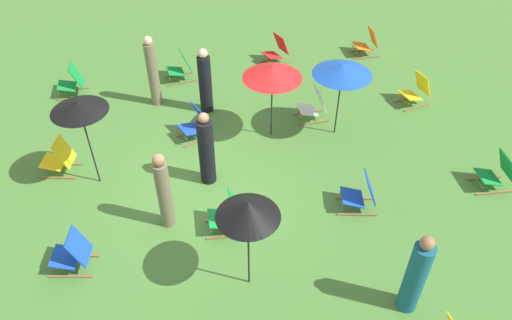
# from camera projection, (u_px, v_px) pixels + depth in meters

# --- Properties ---
(ground_plane) EXTENTS (40.00, 40.00, 0.00)m
(ground_plane) POSITION_uv_depth(u_px,v_px,m) (200.00, 189.00, 9.96)
(ground_plane) COLOR #477A33
(deckchair_0) EXTENTS (0.51, 0.78, 0.83)m
(deckchair_0) POSITION_uv_depth(u_px,v_px,m) (314.00, 105.00, 11.58)
(deckchair_0) COLOR olive
(deckchair_0) RESTS_ON ground
(deckchair_1) EXTENTS (0.69, 0.87, 0.83)m
(deckchair_1) POSITION_uv_depth(u_px,v_px,m) (196.00, 123.00, 11.04)
(deckchair_1) COLOR olive
(deckchair_1) RESTS_ON ground
(deckchair_2) EXTENTS (0.54, 0.80, 0.83)m
(deckchair_2) POSITION_uv_depth(u_px,v_px,m) (72.00, 82.00, 12.36)
(deckchair_2) COLOR olive
(deckchair_2) RESTS_ON ground
(deckchair_3) EXTENTS (0.53, 0.79, 0.83)m
(deckchair_3) POSITION_uv_depth(u_px,v_px,m) (181.00, 67.00, 12.93)
(deckchair_3) COLOR olive
(deckchair_3) RESTS_ON ground
(deckchair_4) EXTENTS (0.54, 0.80, 0.83)m
(deckchair_4) POSITION_uv_depth(u_px,v_px,m) (367.00, 43.00, 13.96)
(deckchair_4) COLOR olive
(deckchair_4) RESTS_ON ground
(deckchair_5) EXTENTS (0.68, 0.87, 0.83)m
(deckchair_5) POSITION_uv_depth(u_px,v_px,m) (361.00, 194.00, 9.33)
(deckchair_5) COLOR olive
(deckchair_5) RESTS_ON ground
(deckchair_8) EXTENTS (0.56, 0.81, 0.83)m
(deckchair_8) POSITION_uv_depth(u_px,v_px,m) (228.00, 214.00, 8.92)
(deckchair_8) COLOR olive
(deckchair_8) RESTS_ON ground
(deckchair_10) EXTENTS (0.58, 0.82, 0.83)m
(deckchair_10) POSITION_uv_depth(u_px,v_px,m) (497.00, 173.00, 9.78)
(deckchair_10) COLOR olive
(deckchair_10) RESTS_ON ground
(deckchair_11) EXTENTS (0.58, 0.82, 0.83)m
(deckchair_11) POSITION_uv_depth(u_px,v_px,m) (416.00, 91.00, 12.06)
(deckchair_11) COLOR olive
(deckchair_11) RESTS_ON ground
(deckchair_12) EXTENTS (0.69, 0.87, 0.83)m
(deckchair_12) POSITION_uv_depth(u_px,v_px,m) (59.00, 158.00, 10.11)
(deckchair_12) COLOR olive
(deckchair_12) RESTS_ON ground
(deckchair_14) EXTENTS (0.67, 0.86, 0.83)m
(deckchair_14) POSITION_uv_depth(u_px,v_px,m) (276.00, 51.00, 13.61)
(deckchair_14) COLOR olive
(deckchair_14) RESTS_ON ground
(deckchair_15) EXTENTS (0.66, 0.86, 0.83)m
(deckchair_15) POSITION_uv_depth(u_px,v_px,m) (73.00, 253.00, 8.25)
(deckchair_15) COLOR olive
(deckchair_15) RESTS_ON ground
(umbrella_0) EXTENTS (1.07, 1.07, 1.99)m
(umbrella_0) POSITION_uv_depth(u_px,v_px,m) (79.00, 107.00, 8.90)
(umbrella_0) COLOR black
(umbrella_0) RESTS_ON ground
(umbrella_1) EXTENTS (0.98, 0.98, 1.93)m
(umbrella_1) POSITION_uv_depth(u_px,v_px,m) (248.00, 210.00, 7.09)
(umbrella_1) COLOR black
(umbrella_1) RESTS_ON ground
(umbrella_2) EXTENTS (1.29, 1.29, 1.79)m
(umbrella_2) POSITION_uv_depth(u_px,v_px,m) (343.00, 70.00, 10.30)
(umbrella_2) COLOR black
(umbrella_2) RESTS_ON ground
(umbrella_3) EXTENTS (1.29, 1.29, 1.84)m
(umbrella_3) POSITION_uv_depth(u_px,v_px,m) (272.00, 71.00, 10.21)
(umbrella_3) COLOR black
(umbrella_3) RESTS_ON ground
(person_0) EXTENTS (0.37, 0.37, 1.67)m
(person_0) POSITION_uv_depth(u_px,v_px,m) (205.00, 82.00, 11.57)
(person_0) COLOR black
(person_0) RESTS_ON ground
(person_1) EXTENTS (0.37, 0.37, 1.69)m
(person_1) POSITION_uv_depth(u_px,v_px,m) (206.00, 150.00, 9.65)
(person_1) COLOR black
(person_1) RESTS_ON ground
(person_2) EXTENTS (0.37, 0.37, 1.83)m
(person_2) POSITION_uv_depth(u_px,v_px,m) (153.00, 72.00, 11.73)
(person_2) COLOR #72664C
(person_2) RESTS_ON ground
(person_3) EXTENTS (0.33, 0.33, 1.69)m
(person_3) POSITION_uv_depth(u_px,v_px,m) (164.00, 192.00, 8.73)
(person_3) COLOR #72664C
(person_3) RESTS_ON ground
(person_4) EXTENTS (0.44, 0.44, 1.67)m
(person_4) POSITION_uv_depth(u_px,v_px,m) (416.00, 276.00, 7.41)
(person_4) COLOR #195972
(person_4) RESTS_ON ground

